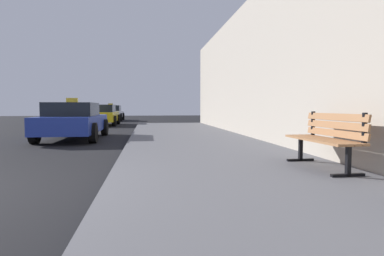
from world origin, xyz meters
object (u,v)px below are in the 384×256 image
car_yellow (101,115)px  car_white (111,113)px  bench (327,136)px  car_blue (74,121)px

car_yellow → car_white: car_white is taller
bench → car_yellow: car_yellow is taller
car_blue → car_yellow: (-0.26, 8.80, -0.00)m
car_blue → car_white: size_ratio=0.99×
car_blue → car_yellow: car_blue is taller
bench → car_blue: bearing=126.3°
bench → car_blue: car_blue is taller
car_blue → car_white: (-0.46, 15.89, 0.00)m
bench → car_blue: size_ratio=0.37×
bench → car_yellow: (-5.63, 15.70, -0.01)m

